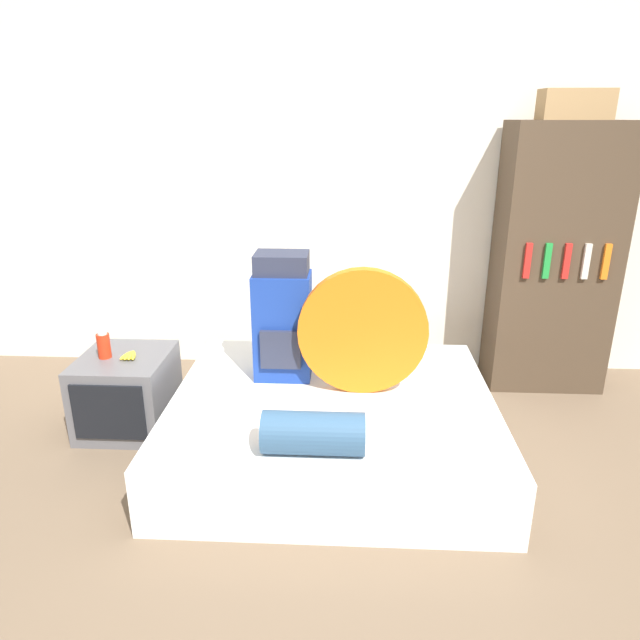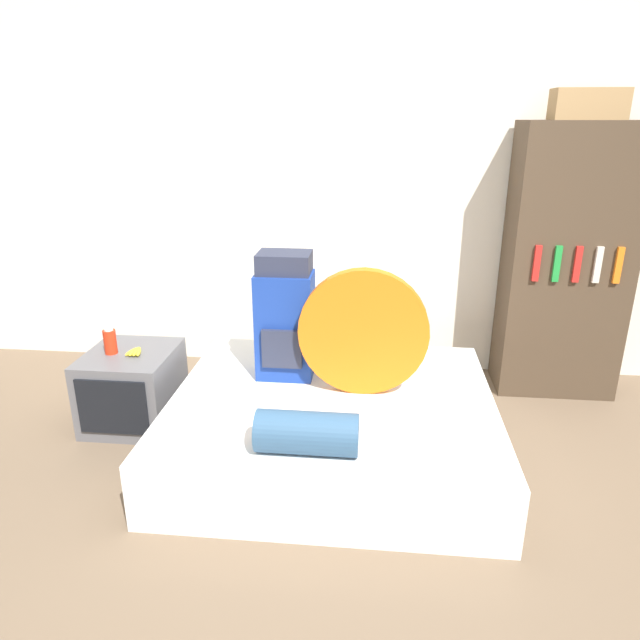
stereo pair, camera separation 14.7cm
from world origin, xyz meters
TOP-DOWN VIEW (x-y plane):
  - ground_plane at (0.00, 0.00)m, footprint 16.00×16.00m
  - wall_back at (0.00, 2.03)m, footprint 8.00×0.05m
  - bed at (0.04, 0.76)m, footprint 1.79×1.58m
  - backpack at (-0.26, 1.01)m, footprint 0.33×0.28m
  - tent_bag at (0.20, 0.83)m, footprint 0.72×0.07m
  - sleeping_roll at (-0.03, 0.18)m, footprint 0.48×0.20m
  - television at (-1.24, 0.97)m, footprint 0.52×0.58m
  - canister at (-1.33, 0.96)m, footprint 0.08×0.08m
  - banana_bunch at (-1.18, 0.96)m, footprint 0.10×0.14m
  - bookshelf at (1.52, 1.76)m, footprint 0.78×0.44m
  - cardboard_box at (1.51, 1.76)m, footprint 0.43×0.20m

SIDE VIEW (x-z plane):
  - ground_plane at x=0.00m, z-range 0.00..0.00m
  - bed at x=0.04m, z-range 0.00..0.35m
  - television at x=-1.24m, z-range 0.00..0.47m
  - sleeping_roll at x=-0.03m, z-range 0.35..0.56m
  - banana_bunch at x=-1.18m, z-range 0.47..0.50m
  - canister at x=-1.33m, z-range 0.47..0.63m
  - tent_bag at x=0.20m, z-range 0.35..1.08m
  - backpack at x=-0.26m, z-range 0.34..1.10m
  - bookshelf at x=1.52m, z-range 0.00..1.82m
  - wall_back at x=0.00m, z-range 0.00..2.60m
  - cardboard_box at x=1.51m, z-range 1.82..2.00m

